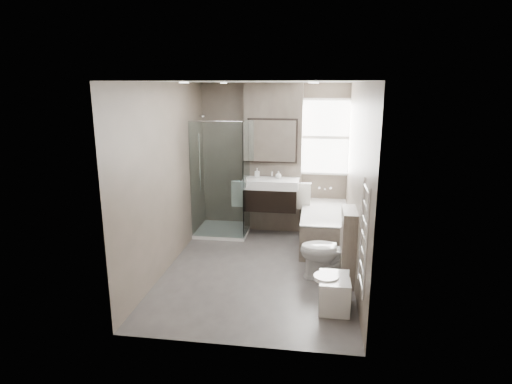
% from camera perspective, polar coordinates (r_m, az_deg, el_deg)
% --- Properties ---
extents(room, '(2.70, 3.90, 2.70)m').
position_cam_1_polar(room, '(5.84, 0.49, 1.62)').
color(room, '#4B4745').
rests_on(room, ground).
extents(vanity_pier, '(1.00, 0.25, 2.60)m').
position_cam_1_polar(vanity_pier, '(7.57, 2.31, 4.51)').
color(vanity_pier, '#63594E').
rests_on(vanity_pier, ground).
extents(vanity, '(0.95, 0.47, 0.66)m').
position_cam_1_polar(vanity, '(7.35, 1.98, -0.25)').
color(vanity, black).
rests_on(vanity, vanity_pier).
extents(mirror_cabinet, '(0.86, 0.08, 0.76)m').
position_cam_1_polar(mirror_cabinet, '(7.36, 2.20, 6.84)').
color(mirror_cabinet, black).
rests_on(mirror_cabinet, vanity_pier).
extents(towel_left, '(0.24, 0.06, 0.44)m').
position_cam_1_polar(towel_left, '(7.41, -2.35, -0.28)').
color(towel_left, silver).
rests_on(towel_left, vanity_pier).
extents(towel_right, '(0.24, 0.06, 0.44)m').
position_cam_1_polar(towel_right, '(7.29, 6.34, -0.60)').
color(towel_right, silver).
rests_on(towel_right, vanity_pier).
extents(shower_enclosure, '(0.90, 0.90, 2.00)m').
position_cam_1_polar(shower_enclosure, '(7.45, -3.85, -2.04)').
color(shower_enclosure, white).
rests_on(shower_enclosure, ground).
extents(bathtub, '(0.75, 1.60, 0.57)m').
position_cam_1_polar(bathtub, '(7.12, 9.11, -4.47)').
color(bathtub, '#63594E').
rests_on(bathtub, ground).
extents(window, '(0.98, 0.06, 1.33)m').
position_cam_1_polar(window, '(7.58, 9.26, 7.22)').
color(window, white).
rests_on(window, room).
extents(toilet, '(0.80, 0.48, 0.79)m').
position_cam_1_polar(toilet, '(5.88, 9.71, -7.75)').
color(toilet, white).
rests_on(toilet, ground).
extents(cistern_box, '(0.19, 0.55, 1.00)m').
position_cam_1_polar(cistern_box, '(5.80, 12.15, -7.07)').
color(cistern_box, '#63594E').
rests_on(cistern_box, ground).
extents(bidet, '(0.42, 0.49, 0.51)m').
position_cam_1_polar(bidet, '(5.22, 10.31, -12.98)').
color(bidet, white).
rests_on(bidet, ground).
extents(towel_radiator, '(0.03, 0.49, 1.10)m').
position_cam_1_polar(towel_radiator, '(4.33, 14.22, -5.86)').
color(towel_radiator, silver).
rests_on(towel_radiator, room).
extents(soap_bottle_a, '(0.08, 0.08, 0.17)m').
position_cam_1_polar(soap_bottle_a, '(7.36, 0.15, 2.55)').
color(soap_bottle_a, white).
rests_on(soap_bottle_a, vanity).
extents(soap_bottle_b, '(0.10, 0.10, 0.13)m').
position_cam_1_polar(soap_bottle_b, '(7.32, 3.01, 2.30)').
color(soap_bottle_b, white).
rests_on(soap_bottle_b, vanity).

